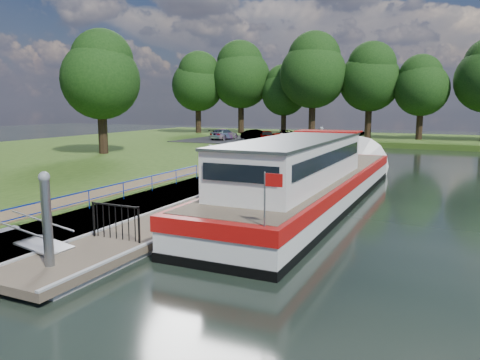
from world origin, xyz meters
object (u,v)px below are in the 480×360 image
at_px(pontoon, 252,190).
at_px(car_a, 267,136).
at_px(car_c, 224,134).
at_px(car_d, 283,135).
at_px(car_b, 257,135).
at_px(barge, 315,180).

relative_size(pontoon, car_a, 8.47).
xyz_separation_m(car_a, car_c, (-5.59, 1.20, -0.02)).
xyz_separation_m(pontoon, car_a, (-8.20, 22.67, 1.25)).
bearing_deg(car_c, car_a, 173.00).
xyz_separation_m(car_c, car_d, (6.05, 2.50, -0.05)).
bearing_deg(pontoon, car_d, 106.33).
relative_size(car_b, car_d, 0.88).
height_order(pontoon, car_b, car_b).
height_order(barge, car_d, barge).
relative_size(pontoon, car_d, 7.77).
xyz_separation_m(car_a, car_b, (-2.00, 2.03, -0.04)).
bearing_deg(barge, car_c, 125.22).
bearing_deg(car_b, car_d, -55.39).
bearing_deg(pontoon, car_b, 112.43).
bearing_deg(pontoon, car_c, 120.00).
bearing_deg(car_d, car_a, -95.44).
bearing_deg(barge, car_d, 112.66).
bearing_deg(car_d, pontoon, -71.93).
bearing_deg(car_c, car_b, -161.90).
xyz_separation_m(car_b, car_d, (2.47, 1.68, -0.03)).
height_order(car_c, car_d, car_c).
relative_size(pontoon, car_c, 7.42).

